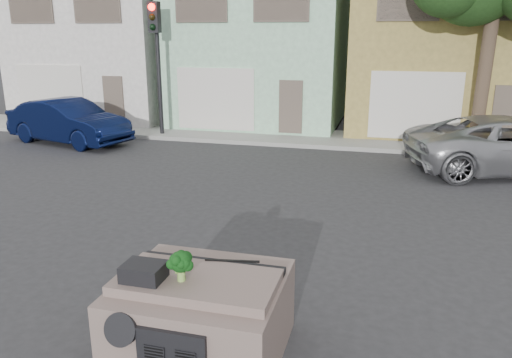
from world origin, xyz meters
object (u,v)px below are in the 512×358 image
at_px(traffic_signal, 158,71).
at_px(broccoli, 181,266).
at_px(navy_sedan, 71,143).
at_px(silver_pickup, 508,172).

xyz_separation_m(traffic_signal, broccoli, (6.35, -12.76, -1.24)).
height_order(traffic_signal, broccoli, traffic_signal).
relative_size(navy_sedan, broccoli, 13.01).
distance_m(navy_sedan, traffic_signal, 4.22).
bearing_deg(navy_sedan, broccoli, -125.33).
relative_size(navy_sedan, traffic_signal, 0.96).
height_order(navy_sedan, broccoli, broccoli).
height_order(navy_sedan, traffic_signal, traffic_signal).
xyz_separation_m(silver_pickup, traffic_signal, (-12.10, 2.08, 2.55)).
height_order(navy_sedan, silver_pickup, silver_pickup).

